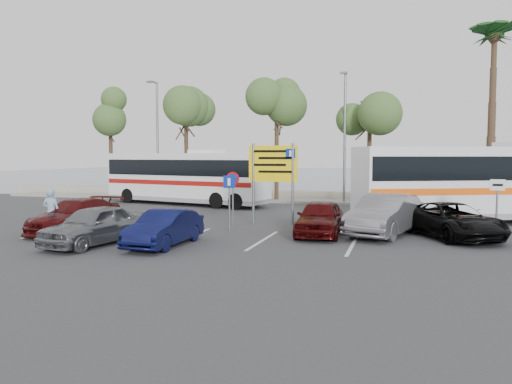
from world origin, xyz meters
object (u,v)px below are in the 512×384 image
(street_lamp_right, at_px, (345,131))
(pedestrian_near, at_px, (51,212))
(direction_sign, at_px, (273,170))
(car_silver_b, at_px, (385,215))
(street_lamp_left, at_px, (157,134))
(coach_bus_left, at_px, (186,179))
(car_red, at_px, (320,218))
(car_silver_a, at_px, (94,225))
(suv_black, at_px, (452,221))
(pedestrian_far, at_px, (431,203))
(car_maroon, at_px, (75,216))
(coach_bus_right, at_px, (484,185))
(car_blue, at_px, (165,228))

(street_lamp_right, height_order, pedestrian_near, street_lamp_right)
(street_lamp_right, height_order, direction_sign, street_lamp_right)
(car_silver_b, bearing_deg, street_lamp_left, 160.50)
(coach_bus_left, xyz_separation_m, car_red, (10.00, -9.77, -0.90))
(car_silver_a, bearing_deg, street_lamp_right, 79.20)
(car_silver_a, xyz_separation_m, car_silver_b, (9.50, 5.00, 0.10))
(coach_bus_left, bearing_deg, direction_sign, -44.22)
(street_lamp_left, distance_m, car_red, 19.00)
(street_lamp_left, bearing_deg, suv_black, -33.30)
(suv_black, bearing_deg, pedestrian_far, 71.04)
(coach_bus_left, bearing_deg, suv_black, -31.30)
(pedestrian_far, bearing_deg, suv_black, 158.23)
(car_silver_b, height_order, pedestrian_far, pedestrian_far)
(car_maroon, bearing_deg, coach_bus_right, 27.50)
(direction_sign, bearing_deg, car_blue, -109.62)
(car_blue, bearing_deg, coach_bus_right, 41.22)
(car_maroon, distance_m, pedestrian_far, 15.21)
(coach_bus_left, distance_m, car_maroon, 11.77)
(coach_bus_left, height_order, car_silver_b, coach_bus_left)
(coach_bus_right, relative_size, car_silver_a, 2.95)
(street_lamp_right, distance_m, car_blue, 17.49)
(car_silver_a, distance_m, car_silver_b, 10.74)
(car_blue, bearing_deg, street_lamp_left, 119.29)
(coach_bus_left, distance_m, car_silver_b, 15.34)
(coach_bus_right, relative_size, pedestrian_near, 6.62)
(coach_bus_right, bearing_deg, car_maroon, -154.39)
(car_blue, height_order, pedestrian_far, pedestrian_far)
(car_blue, bearing_deg, car_maroon, 161.05)
(car_maroon, height_order, pedestrian_near, pedestrian_near)
(car_silver_a, height_order, car_maroon, car_silver_a)
(coach_bus_left, bearing_deg, street_lamp_right, 17.63)
(car_silver_a, distance_m, car_maroon, 3.31)
(car_silver_a, relative_size, suv_black, 0.86)
(pedestrian_near, bearing_deg, car_maroon, -136.05)
(coach_bus_right, distance_m, pedestrian_far, 2.76)
(street_lamp_right, relative_size, car_silver_a, 2.00)
(car_maroon, height_order, pedestrian_far, pedestrian_far)
(car_silver_b, bearing_deg, suv_black, 17.59)
(coach_bus_left, xyz_separation_m, coach_bus_right, (16.61, -4.00, 0.12))
(coach_bus_right, distance_m, car_red, 8.83)
(street_lamp_right, distance_m, pedestrian_far, 10.22)
(car_red, bearing_deg, suv_black, 7.64)
(coach_bus_right, bearing_deg, direction_sign, -160.06)
(car_silver_a, relative_size, car_red, 1.00)
(coach_bus_right, xyz_separation_m, car_blue, (-11.31, -9.49, -1.09))
(direction_sign, xyz_separation_m, car_blue, (-2.20, -6.18, -1.82))
(suv_black, relative_size, pedestrian_near, 2.62)
(coach_bus_right, bearing_deg, suv_black, -109.90)
(car_maroon, bearing_deg, car_silver_b, 14.78)
(street_lamp_right, xyz_separation_m, car_silver_b, (2.90, -12.02, -3.81))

